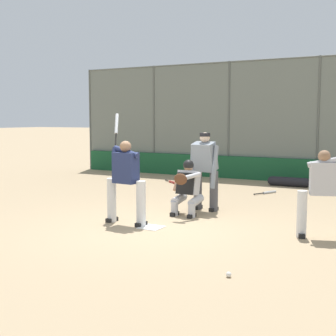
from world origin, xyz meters
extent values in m
plane|color=tan|center=(0.00, 0.00, 0.00)|extent=(160.00, 160.00, 0.00)
cube|color=white|center=(0.00, 0.00, 0.01)|extent=(0.43, 0.43, 0.01)
cylinder|color=#515651|center=(-1.52, -7.90, 2.03)|extent=(0.08, 0.08, 4.07)
cylinder|color=#515651|center=(1.52, -7.90, 2.03)|extent=(0.08, 0.08, 4.07)
cylinder|color=#515651|center=(4.57, -7.90, 2.03)|extent=(0.08, 0.08, 4.07)
cylinder|color=#515651|center=(7.61, -7.90, 2.03)|extent=(0.08, 0.08, 4.07)
cube|color=slate|center=(0.00, -7.90, 2.03)|extent=(15.22, 0.01, 4.07)
cylinder|color=#515651|center=(0.00, -7.90, 4.04)|extent=(15.22, 0.06, 0.06)
cube|color=#19512D|center=(0.00, -7.80, 0.39)|extent=(14.92, 0.18, 0.77)
cube|color=slate|center=(0.42, -10.20, 0.06)|extent=(10.66, 2.50, 0.12)
cube|color=slate|center=(0.42, -9.37, 0.22)|extent=(10.66, 0.55, 0.44)
cube|color=#B7BABC|center=(0.42, -9.37, 0.48)|extent=(10.66, 0.24, 0.08)
cube|color=slate|center=(0.42, -9.92, 0.38)|extent=(10.66, 0.55, 0.76)
cube|color=#B7BABC|center=(0.42, -9.92, 0.80)|extent=(10.66, 0.24, 0.08)
cube|color=slate|center=(0.42, -10.47, 0.54)|extent=(10.66, 0.55, 1.08)
cube|color=#B7BABC|center=(0.42, -10.47, 1.12)|extent=(10.66, 0.24, 0.08)
cube|color=slate|center=(0.42, -11.02, 0.70)|extent=(10.66, 0.55, 1.40)
cube|color=#B7BABC|center=(0.42, -11.02, 1.44)|extent=(10.66, 0.24, 0.08)
cylinder|color=silver|center=(0.24, -0.01, 0.44)|extent=(0.18, 0.18, 0.89)
cube|color=black|center=(0.24, -0.01, 0.04)|extent=(0.13, 0.29, 0.08)
cylinder|color=silver|center=(0.97, -0.07, 0.44)|extent=(0.18, 0.18, 0.89)
cube|color=black|center=(0.97, -0.07, 0.04)|extent=(0.13, 0.29, 0.08)
cube|color=navy|center=(0.60, -0.04, 1.12)|extent=(0.50, 0.32, 0.61)
sphere|color=#936B4C|center=(0.60, -0.04, 1.54)|extent=(0.23, 0.23, 0.23)
cylinder|color=navy|center=(0.61, -0.06, 1.44)|extent=(0.63, 0.20, 0.23)
cylinder|color=navy|center=(0.90, -0.09, 1.44)|extent=(0.12, 0.16, 0.17)
sphere|color=black|center=(0.90, -0.11, 1.50)|extent=(0.04, 0.04, 0.04)
cylinder|color=black|center=(0.94, -0.19, 1.64)|extent=(0.12, 0.19, 0.30)
cylinder|color=#B7BCC1|center=(1.05, -0.38, 1.98)|extent=(0.21, 0.30, 0.43)
cylinder|color=#B7B7BC|center=(-0.29, -1.19, 0.15)|extent=(0.15, 0.15, 0.31)
cylinder|color=#B7B7BC|center=(-0.29, -1.39, 0.33)|extent=(0.19, 0.47, 0.24)
cube|color=black|center=(-0.29, -1.19, 0.04)|extent=(0.10, 0.26, 0.08)
cylinder|color=#B7B7BC|center=(0.13, -1.19, 0.15)|extent=(0.15, 0.15, 0.31)
cylinder|color=#B7B7BC|center=(0.12, -1.40, 0.33)|extent=(0.19, 0.47, 0.24)
cube|color=black|center=(0.13, -1.19, 0.04)|extent=(0.10, 0.26, 0.08)
cube|color=#B7B7BC|center=(-0.08, -1.44, 0.70)|extent=(0.45, 0.37, 0.56)
cube|color=black|center=(-0.08, -1.29, 0.70)|extent=(0.40, 0.14, 0.46)
sphere|color=#936B4C|center=(-0.08, -1.44, 1.05)|extent=(0.21, 0.21, 0.21)
sphere|color=black|center=(-0.08, -1.44, 1.09)|extent=(0.23, 0.23, 0.23)
cylinder|color=#B7B7BC|center=(-0.25, -1.19, 0.87)|extent=(0.30, 0.53, 0.16)
ellipsoid|color=#56331E|center=(-0.14, -0.95, 0.84)|extent=(0.30, 0.10, 0.24)
cylinder|color=#936B4C|center=(0.19, -1.44, 0.73)|extent=(0.10, 0.31, 0.45)
cylinder|color=#4C4C51|center=(-0.41, -2.08, 0.45)|extent=(0.19, 0.19, 0.91)
cube|color=black|center=(-0.41, -2.08, 0.04)|extent=(0.13, 0.29, 0.08)
cylinder|color=#4C4C51|center=(0.01, -2.11, 0.45)|extent=(0.19, 0.19, 0.91)
cube|color=black|center=(0.01, -2.11, 0.04)|extent=(0.13, 0.29, 0.08)
cube|color=gray|center=(-0.20, -2.03, 1.23)|extent=(0.52, 0.47, 0.69)
sphere|color=beige|center=(-0.20, -2.03, 1.66)|extent=(0.23, 0.23, 0.23)
cylinder|color=black|center=(-0.20, -2.03, 1.73)|extent=(0.24, 0.24, 0.08)
cylinder|color=gray|center=(-0.47, -1.95, 1.02)|extent=(0.17, 0.26, 0.96)
cylinder|color=gray|center=(0.09, -1.99, 1.02)|extent=(0.14, 0.25, 0.96)
cylinder|color=silver|center=(-2.69, -0.65, 0.41)|extent=(0.17, 0.17, 0.83)
cube|color=black|center=(-2.69, -0.65, 0.04)|extent=(0.20, 0.30, 0.08)
cube|color=#B7B7BC|center=(-3.02, -0.77, 1.05)|extent=(0.51, 0.40, 0.57)
sphere|color=#936B4C|center=(-3.02, -0.77, 1.44)|extent=(0.21, 0.21, 0.21)
cylinder|color=#B7B7BC|center=(-3.03, -0.75, 1.34)|extent=(0.59, 0.24, 0.22)
sphere|color=black|center=(-0.53, -4.60, 0.03)|extent=(0.04, 0.04, 0.04)
cylinder|color=black|center=(-0.61, -4.76, 0.03)|extent=(0.18, 0.33, 0.03)
cylinder|color=#B7BCC1|center=(-0.79, -5.14, 0.03)|extent=(0.27, 0.47, 0.07)
sphere|color=black|center=(3.03, -6.04, 0.03)|extent=(0.04, 0.04, 0.04)
cylinder|color=black|center=(2.89, -5.93, 0.03)|extent=(0.29, 0.25, 0.03)
cylinder|color=maroon|center=(2.57, -5.66, 0.03)|extent=(0.42, 0.36, 0.07)
sphere|color=white|center=(-2.34, 1.94, 0.04)|extent=(0.07, 0.07, 0.07)
cylinder|color=black|center=(-0.91, -6.78, 0.14)|extent=(1.05, 0.29, 0.29)
sphere|color=black|center=(-1.44, -6.78, 0.14)|extent=(0.28, 0.28, 0.28)
sphere|color=black|center=(-0.39, -6.78, 0.14)|extent=(0.28, 0.28, 0.28)
camera|label=1|loc=(-4.51, 7.57, 2.08)|focal=50.00mm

